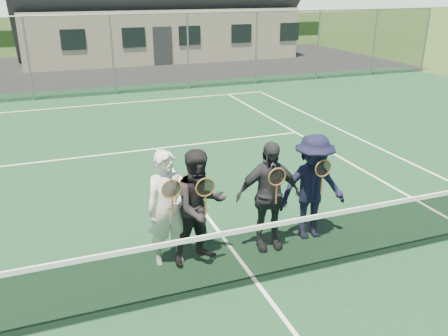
# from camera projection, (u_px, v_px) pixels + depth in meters

# --- Properties ---
(ground) EXTENTS (220.00, 220.00, 0.00)m
(ground) POSITION_uv_depth(u_px,v_px,m) (97.00, 69.00, 24.27)
(ground) COLOR #284117
(ground) RESTS_ON ground
(court_surface) EXTENTS (30.00, 30.00, 0.02)m
(court_surface) POSITION_uv_depth(u_px,v_px,m) (257.00, 284.00, 6.80)
(court_surface) COLOR #14381E
(court_surface) RESTS_ON ground
(tarmac_carpark) EXTENTS (40.00, 12.00, 0.01)m
(tarmac_carpark) POSITION_uv_depth(u_px,v_px,m) (12.00, 74.00, 22.96)
(tarmac_carpark) COLOR black
(tarmac_carpark) RESTS_ON ground
(hedge_row) EXTENTS (40.00, 1.20, 1.10)m
(hedge_row) POSITION_uv_depth(u_px,v_px,m) (77.00, 36.00, 34.55)
(hedge_row) COLOR black
(hedge_row) RESTS_ON ground
(court_markings) EXTENTS (11.03, 23.83, 0.01)m
(court_markings) POSITION_uv_depth(u_px,v_px,m) (257.00, 283.00, 6.79)
(court_markings) COLOR white
(court_markings) RESTS_ON court_surface
(tennis_net) EXTENTS (11.68, 0.08, 1.10)m
(tennis_net) POSITION_uv_depth(u_px,v_px,m) (258.00, 252.00, 6.60)
(tennis_net) COLOR slate
(tennis_net) RESTS_ON ground
(perimeter_fence) EXTENTS (30.07, 0.07, 3.02)m
(perimeter_fence) POSITION_uv_depth(u_px,v_px,m) (113.00, 55.00, 18.04)
(perimeter_fence) COLOR slate
(perimeter_fence) RESTS_ON ground
(player_a) EXTENTS (0.66, 0.50, 1.80)m
(player_a) POSITION_uv_depth(u_px,v_px,m) (168.00, 209.00, 7.02)
(player_a) COLOR beige
(player_a) RESTS_ON court_surface
(player_b) EXTENTS (1.00, 0.85, 1.80)m
(player_b) POSITION_uv_depth(u_px,v_px,m) (200.00, 207.00, 7.08)
(player_b) COLOR black
(player_b) RESTS_ON court_surface
(player_c) EXTENTS (1.09, 0.55, 1.80)m
(player_c) POSITION_uv_depth(u_px,v_px,m) (268.00, 196.00, 7.45)
(player_c) COLOR #25252B
(player_c) RESTS_ON court_surface
(player_d) EXTENTS (1.21, 0.75, 1.80)m
(player_d) POSITION_uv_depth(u_px,v_px,m) (312.00, 187.00, 7.77)
(player_d) COLOR black
(player_d) RESTS_ON court_surface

